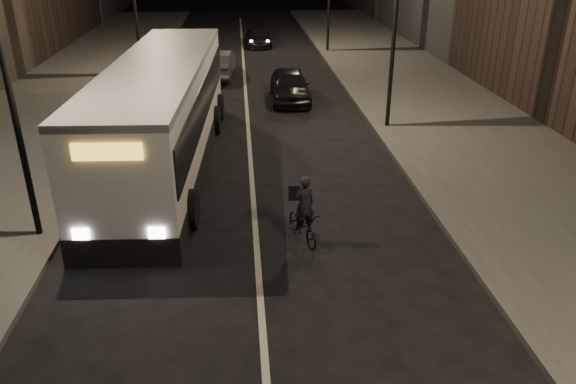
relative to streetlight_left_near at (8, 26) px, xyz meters
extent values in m
plane|color=black|center=(5.33, -4.00, -5.36)|extent=(180.00, 180.00, 0.00)
cube|color=#3B3B38|center=(13.83, 10.00, -5.28)|extent=(7.00, 70.00, 0.16)
cube|color=#3B3B38|center=(-3.17, 10.00, -5.28)|extent=(7.00, 70.00, 0.16)
cylinder|color=black|center=(10.93, 8.00, -1.20)|extent=(0.16, 0.16, 8.00)
cylinder|color=black|center=(-0.27, 0.00, -1.20)|extent=(0.16, 0.16, 8.00)
cube|color=silver|center=(2.50, 4.93, -3.62)|extent=(3.43, 13.22, 3.49)
cube|color=black|center=(2.50, 4.93, -3.12)|extent=(3.49, 12.79, 1.25)
cube|color=silver|center=(2.50, 4.93, -1.92)|extent=(3.45, 13.22, 0.20)
cube|color=gold|center=(2.14, -1.61, -2.41)|extent=(1.53, 0.21, 0.38)
cylinder|color=black|center=(0.89, 0.42, -4.82)|extent=(0.44, 1.11, 1.09)
cylinder|color=black|center=(3.61, 0.28, -4.82)|extent=(0.44, 1.11, 1.09)
cylinder|color=black|center=(1.36, 9.14, -4.82)|extent=(0.44, 1.11, 1.09)
cylinder|color=black|center=(4.08, 9.00, -4.82)|extent=(0.44, 1.11, 1.09)
imported|color=black|center=(6.54, -0.63, -4.94)|extent=(1.04, 1.71, 0.85)
imported|color=black|center=(6.54, -0.83, -4.27)|extent=(0.65, 0.53, 1.55)
imported|color=black|center=(7.39, 12.53, -4.62)|extent=(1.82, 4.38, 1.48)
imported|color=#39383B|center=(3.90, 17.61, -4.62)|extent=(1.90, 4.63, 1.49)
imported|color=black|center=(6.48, 26.97, -4.75)|extent=(1.84, 4.28, 1.23)
camera|label=1|loc=(5.06, -13.27, 1.89)|focal=35.00mm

